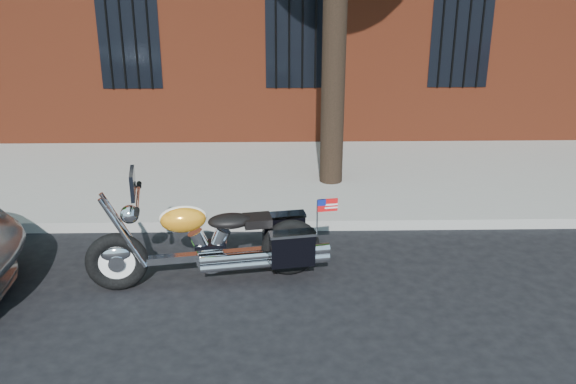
{
  "coord_description": "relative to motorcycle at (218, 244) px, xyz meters",
  "views": [
    {
      "loc": [
        -0.39,
        -6.72,
        3.69
      ],
      "look_at": [
        -0.23,
        0.8,
        0.77
      ],
      "focal_mm": 40.0,
      "sensor_mm": 36.0,
      "label": 1
    }
  ],
  "objects": [
    {
      "name": "curb",
      "position": [
        1.05,
        1.45,
        -0.4
      ],
      "size": [
        40.0,
        0.16,
        0.15
      ],
      "primitive_type": "cube",
      "color": "gray",
      "rests_on": "ground"
    },
    {
      "name": "ground",
      "position": [
        1.05,
        0.07,
        -0.48
      ],
      "size": [
        120.0,
        120.0,
        0.0
      ],
      "primitive_type": "plane",
      "color": "black",
      "rests_on": "ground"
    },
    {
      "name": "motorcycle",
      "position": [
        0.0,
        0.0,
        0.0
      ],
      "size": [
        2.84,
        1.07,
        1.42
      ],
      "rotation": [
        0.0,
        0.0,
        0.17
      ],
      "color": "black",
      "rests_on": "ground"
    },
    {
      "name": "sidewalk",
      "position": [
        1.05,
        3.33,
        -0.4
      ],
      "size": [
        40.0,
        3.6,
        0.15
      ],
      "primitive_type": "cube",
      "color": "gray",
      "rests_on": "ground"
    }
  ]
}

